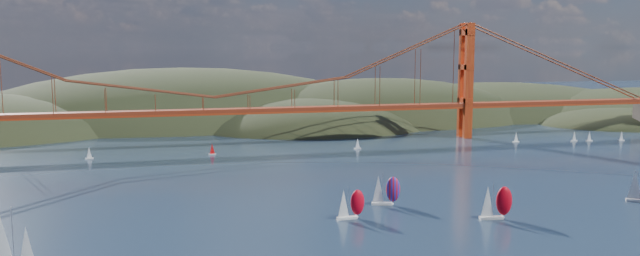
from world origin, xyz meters
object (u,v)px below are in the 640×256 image
(racer_0, at_px, (350,203))
(racer_1, at_px, (495,202))
(racer_rwb, at_px, (385,190))
(sloop_navy, at_px, (9,248))

(racer_0, distance_m, racer_1, 36.94)
(racer_0, relative_size, racer_rwb, 0.93)
(sloop_navy, distance_m, racer_1, 111.03)
(sloop_navy, relative_size, racer_0, 1.68)
(racer_1, distance_m, racer_rwb, 30.17)
(sloop_navy, distance_m, racer_rwb, 94.96)
(racer_0, distance_m, racer_rwb, 17.59)
(racer_0, xyz_separation_m, racer_1, (35.69, -9.49, 0.52))
(racer_0, bearing_deg, racer_1, -18.65)
(sloop_navy, height_order, racer_0, sloop_navy)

